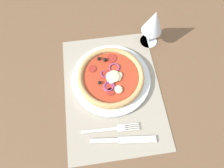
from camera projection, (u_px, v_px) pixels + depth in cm
name	position (u px, v px, depth cm)	size (l,w,h in cm)	color
ground_plane	(112.00, 92.00, 65.89)	(190.00, 140.00, 2.40)	brown
placemat	(112.00, 90.00, 64.61)	(44.25, 32.03, 0.40)	#A39984
plate	(110.00, 79.00, 65.39)	(26.86, 26.86, 1.33)	white
pizza	(110.00, 77.00, 63.77)	(22.37, 22.37, 2.62)	tan
fork	(114.00, 129.00, 58.89)	(2.39, 18.04, 0.44)	silver
knife	(124.00, 140.00, 57.50)	(3.76, 20.06, 0.62)	silver
wine_glass	(154.00, 22.00, 63.79)	(7.20, 7.20, 14.90)	silver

